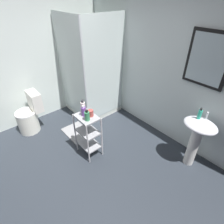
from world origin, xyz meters
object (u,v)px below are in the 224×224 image
pedestal_sink (197,134)px  bath_mat (78,133)px  toilet (30,116)px  hand_soap_bottle (200,114)px  shower_stall (92,93)px  body_wash_bottle_green (87,116)px  lotion_bottle_white (83,107)px  storage_cart (88,132)px  conditioner_bottle_purple (84,111)px  rinse_cup (91,113)px

pedestal_sink → bath_mat: 2.08m
toilet → bath_mat: size_ratio=1.27×
pedestal_sink → hand_soap_bottle: size_ratio=4.83×
pedestal_sink → bath_mat: (-1.75, -0.96, -0.57)m
shower_stall → toilet: bearing=-101.6°
body_wash_bottle_green → lotion_bottle_white: size_ratio=0.79×
toilet → hand_soap_bottle: size_ratio=4.53×
shower_stall → storage_cart: (0.97, -0.76, -0.03)m
shower_stall → toilet: size_ratio=2.63×
toilet → body_wash_bottle_green: size_ratio=4.48×
pedestal_sink → storage_cart: (-1.20, -1.06, -0.14)m
pedestal_sink → bath_mat: pedestal_sink is taller
storage_cart → body_wash_bottle_green: body_wash_bottle_green is taller
pedestal_sink → conditioner_bottle_purple: (-1.25, -1.08, 0.24)m
hand_soap_bottle → lotion_bottle_white: hand_soap_bottle is taller
hand_soap_bottle → conditioner_bottle_purple: hand_soap_bottle is taller
pedestal_sink → hand_soap_bottle: 0.31m
lotion_bottle_white → pedestal_sink: bearing=38.2°
body_wash_bottle_green → rinse_cup: body_wash_bottle_green is taller
lotion_bottle_white → rinse_cup: size_ratio=2.18×
hand_soap_bottle → conditioner_bottle_purple: (-1.18, -1.12, -0.07)m
storage_cart → lotion_bottle_white: (-0.12, 0.03, 0.40)m
body_wash_bottle_green → toilet: bearing=-160.8°
storage_cart → lotion_bottle_white: 0.42m
shower_stall → conditioner_bottle_purple: shower_stall is taller
toilet → hand_soap_bottle: (2.36, 1.60, 0.57)m
conditioner_bottle_purple → toilet: bearing=-157.8°
pedestal_sink → conditioner_bottle_purple: bearing=-139.1°
storage_cart → hand_soap_bottle: hand_soap_bottle is taller
toilet → rinse_cup: size_ratio=7.68×
conditioner_bottle_purple → rinse_cup: size_ratio=1.73×
lotion_bottle_white → shower_stall: bearing=139.4°
hand_soap_bottle → lotion_bottle_white: (-1.25, -1.08, -0.05)m
lotion_bottle_white → storage_cart: bearing=-12.7°
storage_cart → hand_soap_bottle: size_ratio=4.41×
shower_stall → body_wash_bottle_green: shower_stall is taller
bath_mat → rinse_cup: bearing=-4.4°
lotion_bottle_white → bath_mat: size_ratio=0.36×
pedestal_sink → conditioner_bottle_purple: 1.66m
bath_mat → hand_soap_bottle: bearing=30.7°
shower_stall → lotion_bottle_white: 1.18m
pedestal_sink → storage_cart: bearing=-138.4°
conditioner_bottle_purple → shower_stall: bearing=140.2°
shower_stall → rinse_cup: bearing=-35.0°
pedestal_sink → lotion_bottle_white: bearing=-141.8°
body_wash_bottle_green → shower_stall: bearing=142.9°
bath_mat → shower_stall: bearing=122.4°
lotion_bottle_white → bath_mat: lotion_bottle_white is taller
rinse_cup → conditioner_bottle_purple: bearing=-136.6°
pedestal_sink → lotion_bottle_white: (-1.32, -1.04, 0.26)m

